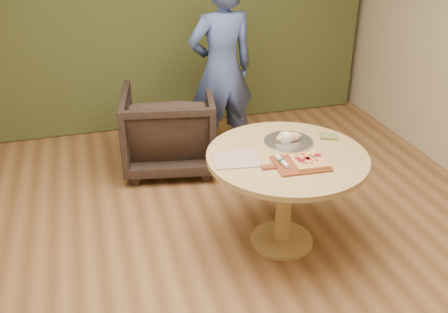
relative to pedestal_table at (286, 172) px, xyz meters
The scene contains 11 objects.
room_shell 1.04m from the pedestal_table, 142.90° to the right, with size 5.04×6.04×2.84m.
pedestal_table is the anchor object (origin of this frame).
pizza_paddle 0.22m from the pedestal_table, 84.90° to the right, with size 0.45×0.30×0.01m.
flatbread_pizza 0.26m from the pedestal_table, 66.27° to the right, with size 0.23×0.23×0.04m.
cutlery_roll 0.24m from the pedestal_table, 125.11° to the right, with size 0.04×0.20×0.03m.
newspaper 0.39m from the pedestal_table, behind, with size 0.30×0.25×0.01m, color silver.
serving_tray 0.24m from the pedestal_table, 64.98° to the left, with size 0.36×0.36×0.02m.
bread_roll 0.26m from the pedestal_table, 67.52° to the left, with size 0.19×0.09×0.09m.
green_packet 0.46m from the pedestal_table, 22.99° to the left, with size 0.12×0.10×0.02m, color #505F2A.
armchair 1.56m from the pedestal_table, 112.23° to the left, with size 0.83×0.78×0.86m, color black.
person_standing 1.55m from the pedestal_table, 91.58° to the left, with size 0.65×0.43×1.79m, color #384C84.
Camera 1 is at (-0.73, -2.42, 2.33)m, focal length 40.00 mm.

